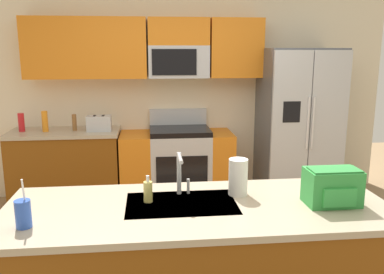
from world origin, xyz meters
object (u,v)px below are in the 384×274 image
object	(u,v)px
drink_cup_blue	(23,214)
pepper_mill	(74,122)
range_oven	(177,165)
toaster	(99,123)
bottle_orange	(45,121)
sink_faucet	(180,171)
paper_towel_roll	(238,177)
refrigerator	(298,125)
bottle_red	(21,122)
backpack	(332,186)
soap_dispenser	(148,191)

from	to	relation	value
drink_cup_blue	pepper_mill	bearing A→B (deg)	94.14
range_oven	toaster	size ratio (longest dim) A/B	4.86
pepper_mill	bottle_orange	distance (m)	0.33
sink_faucet	paper_towel_roll	world-z (taller)	sink_faucet
refrigerator	drink_cup_blue	xyz separation A→B (m)	(-2.50, -2.62, 0.05)
bottle_orange	paper_towel_roll	size ratio (longest dim) A/B	1.00
toaster	bottle_red	size ratio (longest dim) A/B	1.31
range_oven	backpack	xyz separation A→B (m)	(0.77, -2.55, 0.57)
sink_faucet	backpack	distance (m)	0.95
sink_faucet	toaster	bearing A→B (deg)	109.03
soap_dispenser	refrigerator	bearing A→B (deg)	51.57
bottle_orange	range_oven	bearing A→B (deg)	1.11
range_oven	paper_towel_roll	size ratio (longest dim) A/B	5.67
toaster	pepper_mill	distance (m)	0.30
soap_dispenser	backpack	size ratio (longest dim) A/B	0.53
sink_faucet	pepper_mill	bearing A→B (deg)	114.91
range_oven	bottle_red	size ratio (longest dim) A/B	6.34
bottle_orange	backpack	distance (m)	3.42
drink_cup_blue	soap_dispenser	world-z (taller)	drink_cup_blue
toaster	sink_faucet	bearing A→B (deg)	-70.97
sink_faucet	soap_dispenser	world-z (taller)	sink_faucet
toaster	bottle_orange	world-z (taller)	bottle_orange
pepper_mill	bottle_red	bearing A→B (deg)	179.02
toaster	bottle_orange	distance (m)	0.62
pepper_mill	drink_cup_blue	bearing A→B (deg)	-85.86
refrigerator	toaster	world-z (taller)	refrigerator
toaster	backpack	xyz separation A→B (m)	(1.68, -2.50, 0.03)
sink_faucet	drink_cup_blue	xyz separation A→B (m)	(-0.87, -0.40, -0.09)
refrigerator	bottle_red	bearing A→B (deg)	178.61
range_oven	bottle_orange	bearing A→B (deg)	-178.89
range_oven	toaster	world-z (taller)	range_oven
pepper_mill	refrigerator	bearing A→B (deg)	-1.48
range_oven	sink_faucet	world-z (taller)	sink_faucet
range_oven	pepper_mill	distance (m)	1.32
range_oven	pepper_mill	size ratio (longest dim) A/B	7.05
refrigerator	backpack	size ratio (longest dim) A/B	5.78
pepper_mill	drink_cup_blue	world-z (taller)	drink_cup_blue
pepper_mill	soap_dispenser	world-z (taller)	pepper_mill
sink_faucet	soap_dispenser	distance (m)	0.25
backpack	bottle_red	bearing A→B (deg)	135.18
range_oven	paper_towel_roll	world-z (taller)	paper_towel_roll
sink_faucet	drink_cup_blue	distance (m)	0.96
range_oven	drink_cup_blue	bearing A→B (deg)	-110.50
soap_dispenser	paper_towel_roll	bearing A→B (deg)	6.51
bottle_red	sink_faucet	bearing A→B (deg)	-54.11
range_oven	pepper_mill	xyz separation A→B (m)	(-1.20, -0.00, 0.55)
drink_cup_blue	paper_towel_roll	size ratio (longest dim) A/B	1.13
range_oven	drink_cup_blue	world-z (taller)	drink_cup_blue
soap_dispenser	paper_towel_roll	xyz separation A→B (m)	(0.59, 0.07, 0.05)
range_oven	backpack	bearing A→B (deg)	-73.15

